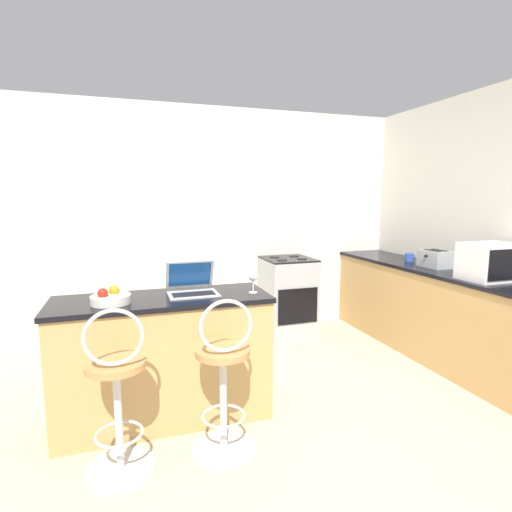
{
  "coord_description": "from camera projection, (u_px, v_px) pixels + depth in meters",
  "views": [
    {
      "loc": [
        -0.78,
        -1.9,
        1.59
      ],
      "look_at": [
        0.48,
        1.92,
        1.0
      ],
      "focal_mm": 28.0,
      "sensor_mm": 36.0,
      "label": 1
    }
  ],
  "objects": [
    {
      "name": "ground_plane",
      "position": [
        282.0,
        480.0,
        2.26
      ],
      "size": [
        20.0,
        20.0,
        0.0
      ],
      "primitive_type": "plane",
      "color": "#BCAD8E"
    },
    {
      "name": "wall_back",
      "position": [
        197.0,
        223.0,
        4.55
      ],
      "size": [
        12.0,
        0.06,
        2.6
      ],
      "color": "silver",
      "rests_on": "ground_plane"
    },
    {
      "name": "breakfast_bar",
      "position": [
        164.0,
        358.0,
        2.85
      ],
      "size": [
        1.49,
        0.56,
        0.9
      ],
      "color": "tan",
      "rests_on": "ground_plane"
    },
    {
      "name": "counter_right",
      "position": [
        448.0,
        317.0,
        3.85
      ],
      "size": [
        0.6,
        3.14,
        0.9
      ],
      "color": "tan",
      "rests_on": "ground_plane"
    },
    {
      "name": "bar_stool_near",
      "position": [
        117.0,
        396.0,
        2.26
      ],
      "size": [
        0.4,
        0.4,
        1.0
      ],
      "color": "silver",
      "rests_on": "ground_plane"
    },
    {
      "name": "bar_stool_far",
      "position": [
        224.0,
        381.0,
        2.46
      ],
      "size": [
        0.4,
        0.4,
        1.0
      ],
      "color": "silver",
      "rests_on": "ground_plane"
    },
    {
      "name": "laptop",
      "position": [
        192.0,
        285.0,
        2.9
      ],
      "size": [
        0.35,
        0.31,
        0.23
      ],
      "color": "#B7BABF",
      "rests_on": "breakfast_bar"
    },
    {
      "name": "microwave",
      "position": [
        490.0,
        262.0,
        3.35
      ],
      "size": [
        0.45,
        0.33,
        0.31
      ],
      "color": "white",
      "rests_on": "counter_right"
    },
    {
      "name": "toaster",
      "position": [
        435.0,
        259.0,
        3.98
      ],
      "size": [
        0.23,
        0.29,
        0.17
      ],
      "color": "#9EA3A8",
      "rests_on": "counter_right"
    },
    {
      "name": "stove_range",
      "position": [
        288.0,
        296.0,
        4.66
      ],
      "size": [
        0.55,
        0.58,
        0.91
      ],
      "color": "#9EA3A8",
      "rests_on": "ground_plane"
    },
    {
      "name": "mug_blue",
      "position": [
        409.0,
        257.0,
        4.36
      ],
      "size": [
        0.1,
        0.09,
        0.09
      ],
      "color": "#2D51AD",
      "rests_on": "counter_right"
    },
    {
      "name": "wine_glass_tall",
      "position": [
        253.0,
        277.0,
        2.9
      ],
      "size": [
        0.07,
        0.07,
        0.16
      ],
      "color": "silver",
      "rests_on": "breakfast_bar"
    },
    {
      "name": "fruit_bowl",
      "position": [
        110.0,
        298.0,
        2.62
      ],
      "size": [
        0.26,
        0.26,
        0.11
      ],
      "color": "silver",
      "rests_on": "breakfast_bar"
    }
  ]
}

